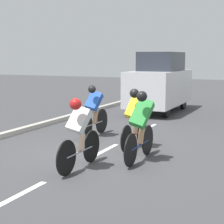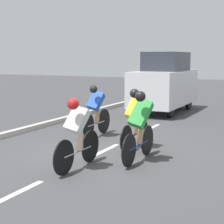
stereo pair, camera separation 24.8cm
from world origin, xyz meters
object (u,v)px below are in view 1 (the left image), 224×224
at_px(cyclist_white, 79,132).
at_px(support_car, 160,83).
at_px(cyclist_yellow, 135,117).
at_px(cyclist_green, 141,124).
at_px(cyclist_blue, 94,110).

xyz_separation_m(cyclist_white, support_car, (0.95, -8.32, 0.42)).
distance_m(cyclist_yellow, support_car, 6.38).
bearing_deg(support_car, cyclist_green, 104.34).
xyz_separation_m(cyclist_green, support_car, (1.86, -7.26, 0.38)).
height_order(cyclist_green, cyclist_blue, cyclist_green).
distance_m(cyclist_green, cyclist_blue, 2.76).
bearing_deg(cyclist_blue, cyclist_yellow, 152.63).
xyz_separation_m(cyclist_yellow, support_car, (1.32, -6.23, 0.40)).
distance_m(cyclist_white, support_car, 8.38).
bearing_deg(cyclist_yellow, cyclist_white, 80.06).
relative_size(cyclist_white, support_car, 0.42).
distance_m(cyclist_blue, support_car, 5.46).
bearing_deg(cyclist_blue, cyclist_green, 138.47).
height_order(cyclist_green, support_car, support_car).
bearing_deg(cyclist_white, support_car, -83.48).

